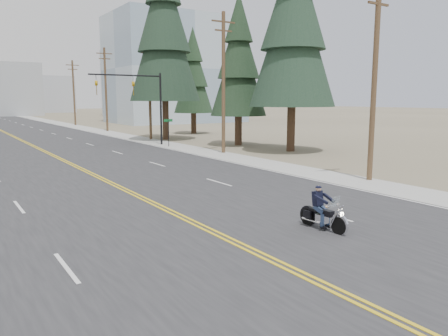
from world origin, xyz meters
TOP-DOWN VIEW (x-y plane):
  - ground_plane at (0.00, 0.00)m, footprint 400.00×400.00m
  - sidewalk_right at (11.50, 70.00)m, footprint 3.00×200.00m
  - traffic_mast_right at (8.98, 32.00)m, footprint 7.10×0.26m
  - street_sign at (10.80, 30.00)m, footprint 0.90×0.06m
  - utility_pole_a at (12.50, 8.00)m, footprint 2.20×0.30m
  - utility_pole_b at (12.50, 23.00)m, footprint 2.20×0.30m
  - utility_pole_c at (12.50, 38.00)m, footprint 2.20×0.30m
  - utility_pole_d at (12.50, 53.00)m, footprint 2.20×0.30m
  - utility_pole_e at (12.50, 70.00)m, footprint 2.20×0.30m
  - glass_building at (32.00, 70.00)m, footprint 24.00×16.00m
  - haze_bldg_b at (8.00, 125.00)m, footprint 18.00×14.00m
  - haze_bldg_c at (40.00, 110.00)m, footprint 16.00×12.00m
  - haze_bldg_e at (25.00, 150.00)m, footprint 14.00×14.00m
  - motorcyclist at (3.39, 2.72)m, footprint 0.94×2.00m
  - conifer_near at (18.08, 20.82)m, footprint 7.32×7.32m
  - conifer_mid at (17.16, 27.45)m, footprint 5.45×5.45m
  - conifer_tall at (13.89, 36.94)m, footprint 7.73×7.73m
  - conifer_far at (20.70, 42.71)m, footprint 5.10×5.10m

SIDE VIEW (x-z plane):
  - ground_plane at x=0.00m, z-range 0.00..0.00m
  - sidewalk_right at x=11.50m, z-range 0.00..0.01m
  - motorcyclist at x=3.39m, z-range 0.00..1.54m
  - street_sign at x=10.80m, z-range 0.49..3.12m
  - traffic_mast_right at x=8.98m, z-range 1.44..8.44m
  - utility_pole_a at x=12.50m, z-range 0.23..11.23m
  - utility_pole_c at x=12.50m, z-range 0.23..11.23m
  - utility_pole_e at x=12.50m, z-range 0.23..11.23m
  - utility_pole_b at x=12.50m, z-range 0.23..11.73m
  - utility_pole_d at x=12.50m, z-range 0.23..11.73m
  - haze_bldg_e at x=25.00m, z-range 0.00..12.00m
  - haze_bldg_b at x=8.00m, z-range 0.00..14.00m
  - conifer_far at x=20.70m, z-range 1.01..14.66m
  - conifer_mid at x=17.16m, z-range 1.07..15.61m
  - haze_bldg_c at x=40.00m, z-range 0.00..18.00m
  - glass_building at x=32.00m, z-range 0.00..20.00m
  - conifer_near at x=18.08m, z-range 1.44..20.80m
  - conifer_tall at x=13.89m, z-range 1.60..23.08m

